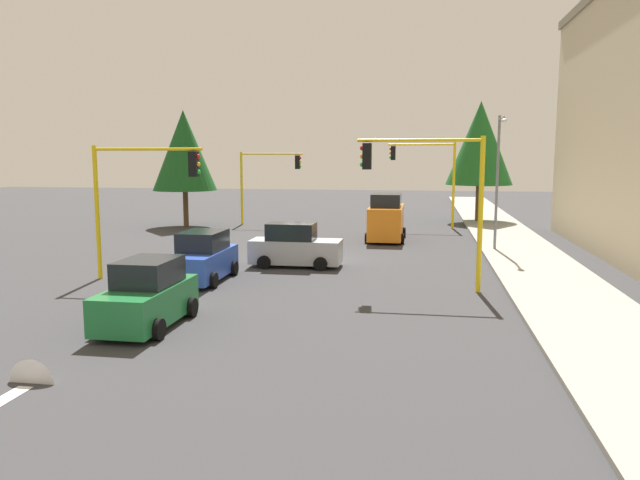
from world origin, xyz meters
TOP-DOWN VIEW (x-y plane):
  - ground_plane at (0.00, 0.00)m, footprint 120.00×120.00m
  - sidewalk_kerb at (-5.00, 10.50)m, footprint 80.00×4.00m
  - lane_arrow_near at (11.51, -3.00)m, footprint 2.40×1.10m
  - lane_arrow_mid at (17.51, -3.00)m, footprint 2.40×1.10m
  - traffic_signal_far_left at (-14.00, 5.73)m, footprint 0.36×4.59m
  - traffic_signal_near_left at (6.00, 5.70)m, footprint 0.36×4.59m
  - traffic_signal_far_right at (-14.00, -5.63)m, footprint 0.36×4.59m
  - traffic_signal_near_right at (6.00, -5.65)m, footprint 0.36×4.59m
  - street_lamp_curbside at (-3.61, 9.20)m, footprint 2.15×0.28m
  - tree_opposite_side at (-12.00, -11.00)m, footprint 4.43×4.43m
  - tree_roadside_far at (-18.00, 9.50)m, footprint 4.87×4.87m
  - delivery_van_orange at (-7.36, 3.33)m, footprint 4.80×2.22m
  - car_green at (12.27, -2.48)m, footprint 3.95×2.00m
  - car_silver at (2.00, -0.22)m, footprint 1.94×4.08m
  - car_blue at (5.69, -3.24)m, footprint 4.17×2.08m

SIDE VIEW (x-z plane):
  - ground_plane at x=0.00m, z-range 0.00..0.00m
  - lane_arrow_near at x=11.51m, z-range -0.54..0.56m
  - lane_arrow_mid at x=17.51m, z-range -0.54..0.56m
  - sidewalk_kerb at x=-5.00m, z-range 0.00..0.15m
  - car_silver at x=2.00m, z-range -0.09..1.88m
  - car_green at x=12.27m, z-range -0.09..1.88m
  - car_blue at x=5.69m, z-range -0.09..1.89m
  - delivery_van_orange at x=-7.36m, z-range -0.11..2.67m
  - traffic_signal_far_right at x=-14.00m, z-range 1.11..6.35m
  - traffic_signal_near_right at x=6.00m, z-range 1.13..6.51m
  - traffic_signal_near_left at x=6.00m, z-range 1.18..6.86m
  - traffic_signal_far_left at x=-14.00m, z-range 1.21..7.09m
  - street_lamp_curbside at x=-3.61m, z-range 0.85..7.85m
  - tree_opposite_side at x=-12.00m, z-range 1.27..9.37m
  - tree_roadside_far at x=-18.00m, z-range 1.41..10.33m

